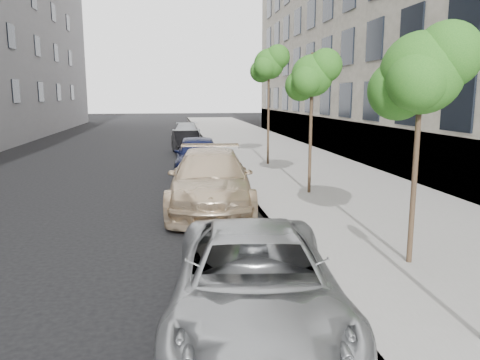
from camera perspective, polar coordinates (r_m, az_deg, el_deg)
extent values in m
plane|color=black|center=(7.26, 2.17, -16.31)|extent=(160.00, 160.00, 0.00)
cube|color=gray|center=(31.04, 1.78, 4.43)|extent=(6.40, 72.00, 0.14)
cube|color=#9E9B93|center=(30.64, -3.99, 4.33)|extent=(0.15, 72.00, 0.14)
cylinder|color=#38281C|center=(9.09, 20.69, 3.23)|extent=(0.10, 0.10, 4.20)
sphere|color=#1B6419|center=(9.04, 21.26, 12.06)|extent=(1.46, 1.46, 1.46)
sphere|color=#1B6419|center=(9.07, 24.01, 13.77)|extent=(1.17, 1.17, 1.17)
sphere|color=#1B6419|center=(9.11, 18.69, 10.30)|extent=(1.09, 1.09, 1.09)
cylinder|color=#38281C|center=(15.07, 8.62, 6.74)|extent=(0.10, 0.10, 4.41)
sphere|color=#1B6419|center=(15.05, 8.78, 12.46)|extent=(1.30, 1.30, 1.30)
sphere|color=#1B6419|center=(14.99, 10.36, 13.57)|extent=(1.04, 1.04, 1.04)
sphere|color=#1B6419|center=(15.20, 7.36, 11.34)|extent=(0.98, 0.98, 0.98)
cylinder|color=#38281C|center=(21.35, 3.48, 8.88)|extent=(0.10, 0.10, 5.17)
sphere|color=#1B6419|center=(21.38, 3.54, 13.93)|extent=(1.34, 1.34, 1.34)
sphere|color=#1B6419|center=(21.29, 4.62, 14.74)|extent=(1.07, 1.07, 1.07)
sphere|color=#1B6419|center=(21.55, 2.59, 13.11)|extent=(1.01, 1.01, 1.01)
imported|color=#A6A9AB|center=(6.66, 1.88, -12.32)|extent=(2.87, 5.22, 1.38)
imported|color=beige|center=(13.52, -3.62, -0.01)|extent=(2.82, 5.94, 1.67)
imported|color=#111639|center=(19.41, -5.14, 3.03)|extent=(2.11, 4.80, 1.61)
imported|color=black|center=(26.29, -6.54, 4.56)|extent=(1.69, 4.01, 1.29)
imported|color=#AEB1B6|center=(32.46, -6.54, 5.70)|extent=(2.19, 4.75, 1.35)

